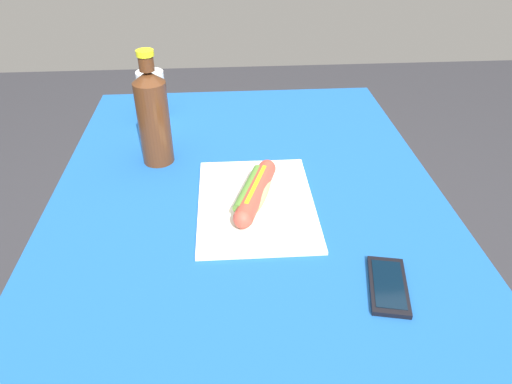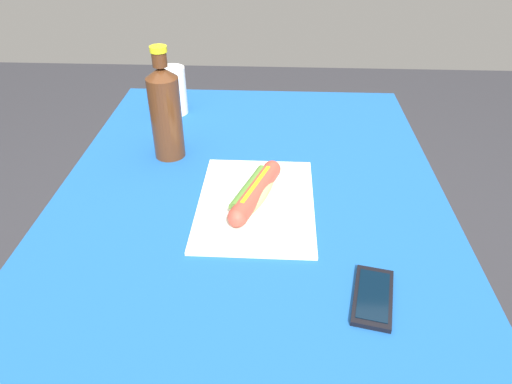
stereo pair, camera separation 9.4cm
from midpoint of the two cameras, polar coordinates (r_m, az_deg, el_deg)
name	(u,v)px [view 1 (the left image)]	position (r m, az deg, el deg)	size (l,w,h in m)	color
dining_table	(248,243)	(1.09, -3.48, -6.39)	(1.12, 0.83, 0.77)	brown
paper_wrapper	(256,203)	(0.96, -2.82, -1.43)	(0.33, 0.24, 0.01)	silver
hot_dog	(255,192)	(0.94, -2.92, -0.09)	(0.21, 0.10, 0.05)	#DBB26B
cell_phone	(388,285)	(0.80, 12.56, -11.23)	(0.14, 0.09, 0.01)	black
soda_bottle	(153,116)	(1.09, -14.91, 8.91)	(0.07, 0.07, 0.26)	#4C2814
drinking_cup	(152,95)	(1.34, -14.59, 11.34)	(0.07, 0.07, 0.13)	white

